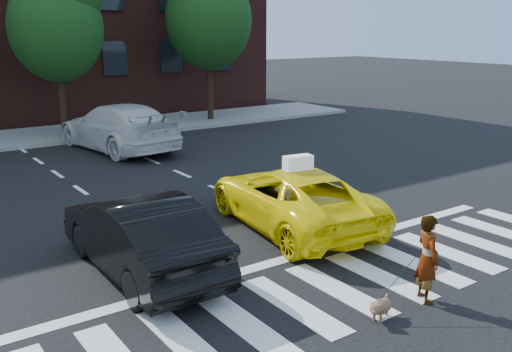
% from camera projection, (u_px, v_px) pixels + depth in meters
% --- Properties ---
extents(ground, '(120.00, 120.00, 0.00)m').
position_uv_depth(ground, '(338.00, 290.00, 9.92)').
color(ground, black).
rests_on(ground, ground).
extents(crosswalk, '(13.00, 2.40, 0.01)m').
position_uv_depth(crosswalk, '(338.00, 290.00, 9.92)').
color(crosswalk, silver).
rests_on(crosswalk, ground).
extents(stop_line, '(12.00, 0.30, 0.01)m').
position_uv_depth(stop_line, '(282.00, 260.00, 11.18)').
color(stop_line, silver).
rests_on(stop_line, ground).
extents(sidewalk_far, '(30.00, 4.00, 0.15)m').
position_uv_depth(sidewalk_far, '(50.00, 135.00, 23.76)').
color(sidewalk_far, slate).
rests_on(sidewalk_far, ground).
extents(tree_mid, '(3.69, 3.69, 7.10)m').
position_uv_depth(tree_mid, '(56.00, 16.00, 22.45)').
color(tree_mid, black).
rests_on(tree_mid, ground).
extents(tree_right, '(4.00, 4.00, 7.70)m').
position_uv_depth(tree_right, '(209.00, 9.00, 26.23)').
color(tree_right, black).
rests_on(tree_right, ground).
extents(taxi, '(2.94, 5.21, 1.37)m').
position_uv_depth(taxi, '(292.00, 197.00, 12.96)').
color(taxi, '#FFE505').
rests_on(taxi, ground).
extents(black_sedan, '(1.60, 4.48, 1.47)m').
position_uv_depth(black_sedan, '(140.00, 234.00, 10.50)').
color(black_sedan, black).
rests_on(black_sedan, ground).
extents(white_suv, '(3.16, 6.18, 1.72)m').
position_uv_depth(white_suv, '(118.00, 127.00, 21.10)').
color(white_suv, silver).
rests_on(white_suv, ground).
extents(woman, '(0.54, 0.64, 1.50)m').
position_uv_depth(woman, '(427.00, 258.00, 9.37)').
color(woman, '#999999').
rests_on(woman, ground).
extents(dog, '(0.59, 0.39, 0.35)m').
position_uv_depth(dog, '(380.00, 307.00, 8.88)').
color(dog, '#9C6D4F').
rests_on(dog, ground).
extents(taxi_sign, '(0.68, 0.37, 0.32)m').
position_uv_depth(taxi_sign, '(298.00, 163.00, 12.59)').
color(taxi_sign, white).
rests_on(taxi_sign, taxi).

